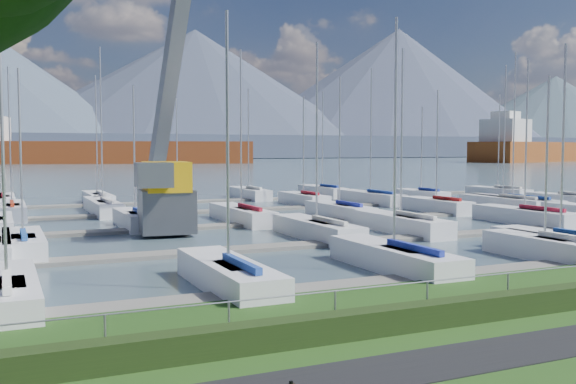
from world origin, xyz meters
TOP-DOWN VIEW (x-y plane):
  - path at (0.00, -3.00)m, footprint 160.00×2.00m
  - water at (0.00, 260.00)m, footprint 800.00×540.00m
  - hedge at (0.00, -0.40)m, footprint 80.00×0.70m
  - fence at (0.00, 0.00)m, footprint 80.00×0.04m
  - foothill at (0.00, 330.00)m, footprint 900.00×80.00m
  - mountains at (7.35, 404.62)m, footprint 1190.00×360.00m
  - docks at (0.00, 26.00)m, footprint 90.00×41.60m
  - crane at (-2.46, 24.83)m, footprint 5.04×13.32m
  - cargo_ship_mid at (15.16, 220.22)m, footprint 108.86×45.63m
  - cargo_ship_east at (185.22, 180.78)m, footprint 79.46×39.57m
  - sailboat_fleet at (-2.35, 30.02)m, footprint 75.98×49.49m

SIDE VIEW (x-z plane):
  - water at x=0.00m, z-range -0.50..-0.30m
  - docks at x=0.00m, z-range -0.34..-0.09m
  - path at x=0.00m, z-range -0.01..0.03m
  - hedge at x=0.00m, z-range 0.00..0.70m
  - fence at x=0.00m, z-range 1.18..1.22m
  - cargo_ship_mid at x=15.16m, z-range -7.28..14.22m
  - cargo_ship_east at x=185.22m, z-range -6.96..14.54m
  - crane at x=-2.46m, z-range -5.85..16.50m
  - sailboat_fleet at x=-2.35m, z-range -1.47..12.30m
  - foothill at x=0.00m, z-range 0.00..12.00m
  - mountains at x=7.35m, z-range -10.82..104.18m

